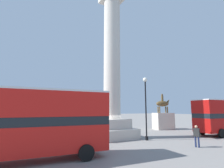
{
  "coord_description": "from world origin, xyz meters",
  "views": [
    {
      "loc": [
        -9.76,
        -17.49,
        3.12
      ],
      "look_at": [
        0.0,
        0.0,
        6.08
      ],
      "focal_mm": 28.0,
      "sensor_mm": 36.0,
      "label": 1
    }
  ],
  "objects_px": {
    "street_lamp": "(146,102)",
    "pedestrian_near_lamp": "(197,135)",
    "bus_a": "(23,121)",
    "monument_column": "(112,76)",
    "equestrian_statue": "(163,119)"
  },
  "relations": [
    {
      "from": "bus_a",
      "to": "street_lamp",
      "type": "distance_m",
      "value": 12.01
    },
    {
      "from": "monument_column",
      "to": "bus_a",
      "type": "distance_m",
      "value": 11.6
    },
    {
      "from": "equestrian_statue",
      "to": "pedestrian_near_lamp",
      "type": "bearing_deg",
      "value": -109.53
    },
    {
      "from": "monument_column",
      "to": "street_lamp",
      "type": "relative_size",
      "value": 2.8
    },
    {
      "from": "equestrian_statue",
      "to": "monument_column",
      "type": "bearing_deg",
      "value": -148.27
    },
    {
      "from": "monument_column",
      "to": "equestrian_statue",
      "type": "height_order",
      "value": "monument_column"
    },
    {
      "from": "monument_column",
      "to": "street_lamp",
      "type": "height_order",
      "value": "monument_column"
    },
    {
      "from": "pedestrian_near_lamp",
      "to": "monument_column",
      "type": "bearing_deg",
      "value": -167.53
    },
    {
      "from": "monument_column",
      "to": "equestrian_statue",
      "type": "bearing_deg",
      "value": 17.33
    },
    {
      "from": "street_lamp",
      "to": "pedestrian_near_lamp",
      "type": "xyz_separation_m",
      "value": [
        1.45,
        -4.74,
        -2.91
      ]
    },
    {
      "from": "monument_column",
      "to": "bus_a",
      "type": "xyz_separation_m",
      "value": [
        -9.19,
        -5.4,
        -4.57
      ]
    },
    {
      "from": "monument_column",
      "to": "bus_a",
      "type": "bearing_deg",
      "value": -149.54
    },
    {
      "from": "street_lamp",
      "to": "pedestrian_near_lamp",
      "type": "relative_size",
      "value": 3.64
    },
    {
      "from": "monument_column",
      "to": "street_lamp",
      "type": "bearing_deg",
      "value": -50.11
    },
    {
      "from": "monument_column",
      "to": "bus_a",
      "type": "relative_size",
      "value": 1.75
    }
  ]
}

